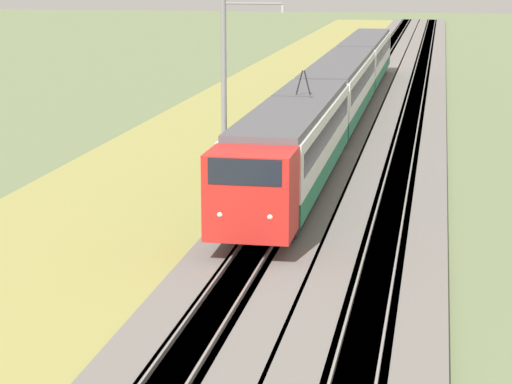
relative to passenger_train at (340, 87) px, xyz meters
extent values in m
cube|color=slate|center=(-4.15, 0.00, -2.30)|extent=(240.00, 4.40, 0.30)
cube|color=slate|center=(-4.15, -4.28, -2.30)|extent=(240.00, 4.40, 0.30)
cube|color=#4C4238|center=(-4.15, 0.00, -2.30)|extent=(240.00, 1.57, 0.30)
cube|color=gray|center=(-4.15, 0.53, -2.07)|extent=(240.00, 0.07, 0.15)
cube|color=gray|center=(-4.15, -0.53, -2.07)|extent=(240.00, 0.07, 0.15)
cube|color=#4C4238|center=(-4.15, -4.28, -2.30)|extent=(240.00, 1.57, 0.30)
cube|color=gray|center=(-4.15, -3.75, -2.07)|extent=(240.00, 0.07, 0.15)
cube|color=gray|center=(-4.15, -4.81, -2.07)|extent=(240.00, 0.07, 0.15)
cube|color=#99934C|center=(-4.15, 6.08, -2.39)|extent=(240.00, 12.08, 0.12)
cube|color=red|center=(-29.24, 0.00, -0.02)|extent=(2.34, 2.87, 2.86)
cube|color=black|center=(-29.59, 0.00, 0.94)|extent=(1.68, 2.39, 0.86)
sphere|color=#F2EAC6|center=(-30.36, 0.82, -0.50)|extent=(0.20, 0.20, 0.20)
sphere|color=#F2EAC6|center=(-30.36, -0.82, -0.50)|extent=(0.20, 0.20, 0.20)
cube|color=#196B47|center=(-19.40, 0.00, -1.05)|extent=(17.34, 2.99, 0.80)
cube|color=silver|center=(-19.40, 0.00, 0.38)|extent=(17.34, 2.99, 2.06)
cube|color=black|center=(-19.40, 0.00, 0.55)|extent=(15.96, 3.01, 0.87)
cube|color=#515156|center=(-19.40, 0.00, 1.54)|extent=(17.34, 2.75, 0.25)
cube|color=black|center=(-19.40, 0.00, -1.72)|extent=(16.48, 2.54, 0.55)
cylinder|color=black|center=(-26.27, 0.53, -1.57)|extent=(0.86, 0.12, 0.86)
cylinder|color=black|center=(-26.27, -0.53, -1.57)|extent=(0.86, 0.12, 0.86)
cube|color=#196B47|center=(-0.28, 0.00, -1.05)|extent=(19.68, 2.99, 0.80)
cube|color=silver|center=(-0.28, 0.00, 0.38)|extent=(19.68, 2.99, 2.06)
cube|color=black|center=(-0.28, 0.00, 0.55)|extent=(18.11, 3.01, 0.87)
cube|color=#515156|center=(-0.28, 0.00, 1.54)|extent=(19.68, 2.75, 0.25)
cube|color=black|center=(-0.28, 0.00, -1.72)|extent=(18.70, 2.54, 0.55)
cube|color=#196B47|center=(20.00, 0.00, -1.05)|extent=(19.68, 2.99, 0.80)
cube|color=silver|center=(20.00, 0.00, 0.38)|extent=(19.68, 2.99, 2.06)
cube|color=black|center=(20.00, 0.00, 0.55)|extent=(18.11, 3.01, 0.87)
cube|color=#515156|center=(20.00, 0.00, 1.54)|extent=(19.68, 2.75, 0.25)
cube|color=black|center=(20.00, 0.00, -1.72)|extent=(18.70, 2.54, 0.55)
cylinder|color=black|center=(-16.80, 0.17, 2.22)|extent=(0.06, 0.33, 1.08)
cylinder|color=black|center=(-16.80, -0.17, 2.22)|extent=(0.06, 0.33, 1.08)
cube|color=black|center=(-26.27, 0.00, -2.45)|extent=(0.10, 0.10, 0.00)
cylinder|color=slate|center=(-21.19, 2.66, 2.15)|extent=(0.22, 0.22, 9.19)
cylinder|color=slate|center=(-21.19, 1.46, 5.84)|extent=(0.08, 2.40, 0.08)
cylinder|color=#B2ADA8|center=(-21.19, 0.26, 5.64)|extent=(0.10, 0.10, 0.30)
camera|label=1|loc=(-60.78, -5.97, 7.43)|focal=70.00mm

